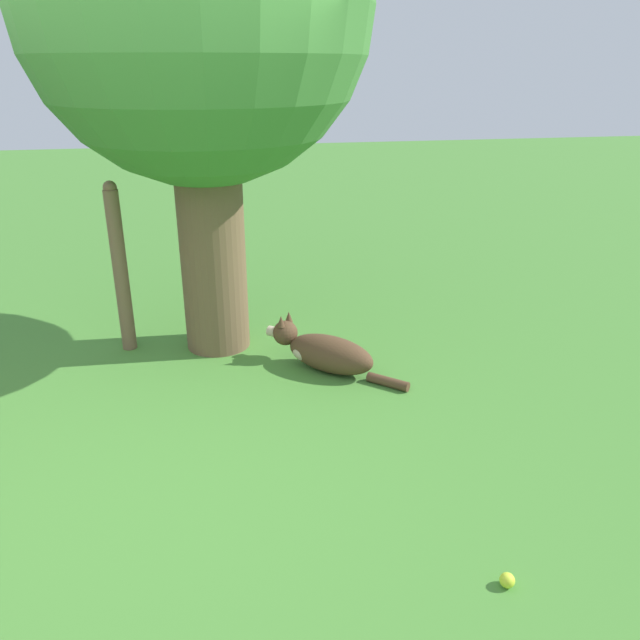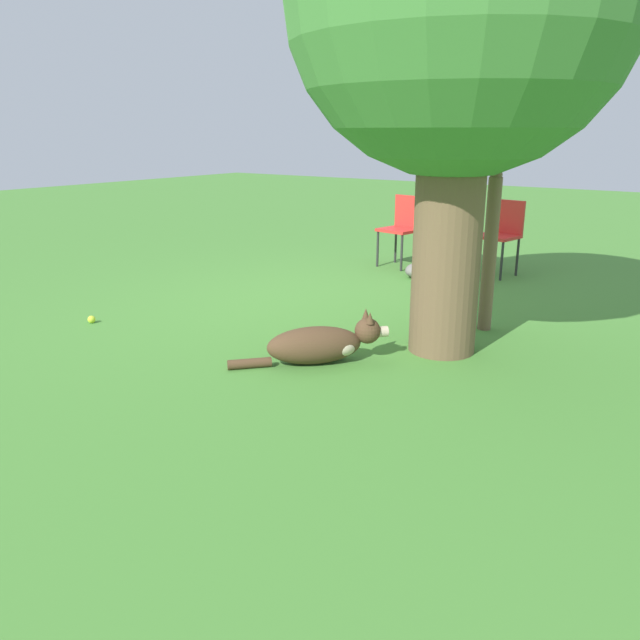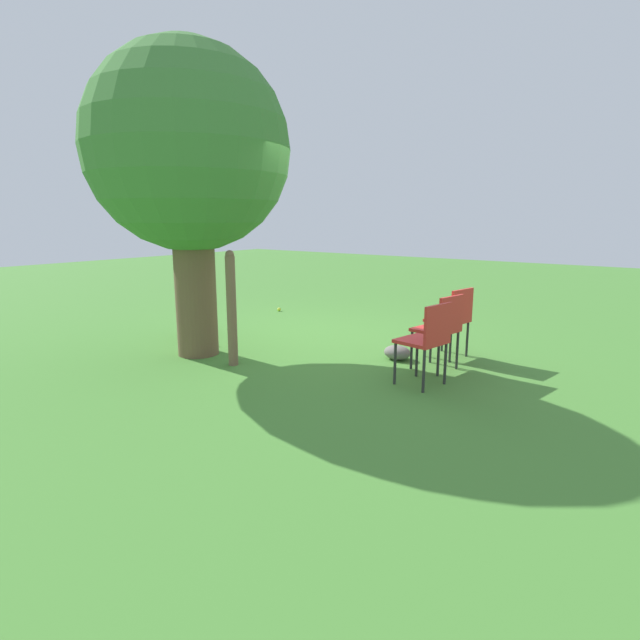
% 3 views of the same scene
% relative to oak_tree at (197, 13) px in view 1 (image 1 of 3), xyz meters
% --- Properties ---
extents(ground_plane, '(30.00, 30.00, 0.00)m').
position_rel_oak_tree_xyz_m(ground_plane, '(-0.43, -1.29, -2.46)').
color(ground_plane, '#478433').
extents(oak_tree, '(2.42, 2.42, 3.72)m').
position_rel_oak_tree_xyz_m(oak_tree, '(0.00, 0.00, 0.00)').
color(oak_tree, brown).
rests_on(oak_tree, ground_plane).
extents(dog, '(0.94, 0.86, 0.38)m').
position_rel_oak_tree_xyz_m(dog, '(0.76, -0.60, -2.32)').
color(dog, '#513823').
rests_on(dog, ground_plane).
extents(fence_post, '(0.11, 0.11, 1.35)m').
position_rel_oak_tree_xyz_m(fence_post, '(-0.72, 0.07, -1.78)').
color(fence_post, brown).
rests_on(fence_post, ground_plane).
extents(tennis_ball, '(0.07, 0.07, 0.07)m').
position_rel_oak_tree_xyz_m(tennis_ball, '(1.14, -2.85, -2.43)').
color(tennis_ball, '#CCE033').
rests_on(tennis_ball, ground_plane).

